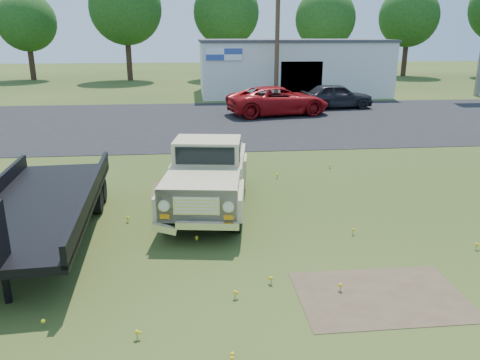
% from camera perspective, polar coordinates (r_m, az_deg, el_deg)
% --- Properties ---
extents(ground, '(140.00, 140.00, 0.00)m').
position_cam_1_polar(ground, '(11.29, 3.89, -6.43)').
color(ground, '#2A3F14').
rests_on(ground, ground).
extents(asphalt_lot, '(90.00, 14.00, 0.02)m').
position_cam_1_polar(asphalt_lot, '(25.64, -1.75, 7.16)').
color(asphalt_lot, black).
rests_on(asphalt_lot, ground).
extents(dirt_patch_a, '(3.00, 2.00, 0.01)m').
position_cam_1_polar(dirt_patch_a, '(9.12, 16.77, -13.39)').
color(dirt_patch_a, brown).
rests_on(dirt_patch_a, ground).
extents(dirt_patch_b, '(2.20, 1.60, 0.01)m').
position_cam_1_polar(dirt_patch_b, '(14.41, -6.33, -1.14)').
color(dirt_patch_b, brown).
rests_on(dirt_patch_b, ground).
extents(commercial_building, '(14.20, 8.20, 4.15)m').
position_cam_1_polar(commercial_building, '(38.06, 6.15, 13.60)').
color(commercial_building, silver).
rests_on(commercial_building, ground).
extents(utility_pole_mid, '(1.60, 0.30, 9.00)m').
position_cam_1_polar(utility_pole_mid, '(32.69, 4.57, 17.43)').
color(utility_pole_mid, '#473621').
rests_on(utility_pole_mid, ground).
extents(treeline_b, '(5.76, 5.76, 8.57)m').
position_cam_1_polar(treeline_b, '(53.68, -24.58, 17.10)').
color(treeline_b, '#39251A').
rests_on(treeline_b, ground).
extents(treeline_c, '(7.04, 7.04, 10.47)m').
position_cam_1_polar(treeline_c, '(50.11, -13.78, 19.65)').
color(treeline_c, '#39251A').
rests_on(treeline_c, ground).
extents(treeline_d, '(6.72, 6.72, 10.00)m').
position_cam_1_polar(treeline_d, '(50.86, -1.67, 19.72)').
color(treeline_d, '#39251A').
rests_on(treeline_d, ground).
extents(treeline_e, '(6.08, 6.08, 9.04)m').
position_cam_1_polar(treeline_e, '(51.10, 10.36, 18.74)').
color(treeline_e, '#39251A').
rests_on(treeline_e, ground).
extents(treeline_f, '(6.40, 6.40, 9.52)m').
position_cam_1_polar(treeline_f, '(56.92, 19.88, 18.18)').
color(treeline_f, '#39251A').
rests_on(treeline_f, ground).
extents(vintage_pickup_truck, '(2.79, 5.54, 1.92)m').
position_cam_1_polar(vintage_pickup_truck, '(12.59, -3.91, 0.78)').
color(vintage_pickup_truck, '#C6B785').
rests_on(vintage_pickup_truck, ground).
extents(flatbed_trailer, '(2.81, 7.29, 1.95)m').
position_cam_1_polar(flatbed_trailer, '(11.51, -23.29, -2.18)').
color(flatbed_trailer, black).
rests_on(flatbed_trailer, ground).
extents(red_pickup, '(6.34, 3.82, 1.65)m').
position_cam_1_polar(red_pickup, '(27.68, 4.67, 9.59)').
color(red_pickup, '#9B0E11').
rests_on(red_pickup, ground).
extents(dark_sedan, '(4.68, 2.17, 1.55)m').
position_cam_1_polar(dark_sedan, '(30.75, 11.65, 9.99)').
color(dark_sedan, black).
rests_on(dark_sedan, ground).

